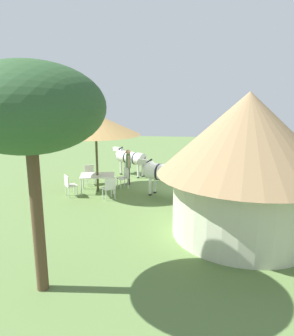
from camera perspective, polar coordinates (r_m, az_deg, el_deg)
The scene contains 15 objects.
ground_plane at distance 14.28m, azimuth 4.62°, elevation -3.82°, with size 36.00×36.00×0.00m, color #5D7A41.
thatched_hut at distance 9.60m, azimuth 17.15°, elevation 1.57°, with size 5.10×5.10×4.21m.
shade_umbrella at distance 13.55m, azimuth -9.13°, elevation 7.65°, with size 3.73×3.73×3.33m.
patio_dining_table at distance 13.94m, azimuth -8.80°, elevation -1.52°, with size 1.63×1.28×0.74m.
patio_chair_west_end at distance 12.85m, azimuth -6.71°, elevation -3.38°, with size 0.60×0.60×0.90m.
patio_chair_near_lawn at distance 14.43m, azimuth -4.07°, elevation -1.48°, with size 0.60×0.60×0.90m.
patio_chair_near_hut at distance 15.15m, azimuth -10.15°, elevation -0.95°, with size 0.60×0.59×0.90m.
patio_chair_east_end at distance 13.54m, azimuth -13.67°, elevation -2.80°, with size 0.60×0.61×0.90m.
guest_beside_umbrella at distance 14.80m, azimuth -3.33°, elevation 0.77°, with size 0.29×0.58×1.64m.
standing_watcher at distance 15.34m, azimuth 9.53°, elevation 1.18°, with size 0.34×0.59×1.70m.
striped_lounge_chair at distance 14.14m, azimuth 11.06°, elevation -3.11°, with size 0.95×0.91×0.65m.
zebra_nearest_camera at distance 16.33m, azimuth 14.69°, elevation 1.54°, with size 1.33×2.05×1.53m.
zebra_by_umbrella at distance 13.04m, azimuth 3.18°, elevation -0.93°, with size 2.16×1.37×1.52m.
zebra_toward_hut at distance 16.47m, azimuth -2.93°, elevation 1.79°, with size 1.96×1.41×1.46m.
acacia_tree_behind_hut at distance 6.61m, azimuth -20.34°, elevation 9.81°, with size 2.97×2.97×4.78m.
Camera 1 is at (-0.55, 13.65, 4.14)m, focal length 34.26 mm.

